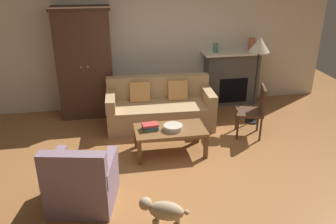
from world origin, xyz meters
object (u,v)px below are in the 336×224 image
at_px(armoire, 85,63).
at_px(side_chair_wooden, 255,108).
at_px(floor_lamp, 259,50).
at_px(mantel_vase_terracotta, 252,44).
at_px(fireplace, 231,77).
at_px(coffee_table, 170,132).
at_px(fruit_bowl, 173,127).
at_px(mantel_vase_jade, 216,48).
at_px(armchair_near_left, 82,183).
at_px(couch, 160,109).
at_px(book_stack, 150,127).
at_px(dog, 163,211).

height_order(armoire, side_chair_wooden, armoire).
bearing_deg(floor_lamp, mantel_vase_terracotta, 73.82).
height_order(fireplace, floor_lamp, floor_lamp).
bearing_deg(coffee_table, mantel_vase_terracotta, 42.41).
height_order(fruit_bowl, mantel_vase_jade, mantel_vase_jade).
bearing_deg(armchair_near_left, couch, 58.64).
relative_size(mantel_vase_jade, mantel_vase_terracotta, 0.69).
relative_size(mantel_vase_terracotta, floor_lamp, 0.16).
height_order(armoire, couch, armoire).
height_order(armoire, fruit_bowl, armoire).
xyz_separation_m(book_stack, floor_lamp, (2.04, 0.83, 0.92)).
xyz_separation_m(fruit_bowl, mantel_vase_terracotta, (1.99, 1.89, 0.79)).
height_order(floor_lamp, dog, floor_lamp).
relative_size(armoire, side_chair_wooden, 2.30).
bearing_deg(fruit_bowl, armoire, 126.17).
bearing_deg(mantel_vase_jade, fruit_bowl, -122.96).
bearing_deg(coffee_table, floor_lamp, 26.29).
bearing_deg(mantel_vase_terracotta, side_chair_wooden, -108.14).
height_order(mantel_vase_jade, floor_lamp, floor_lamp).
bearing_deg(couch, armchair_near_left, -121.36).
bearing_deg(mantel_vase_jade, fireplace, 2.70).
distance_m(mantel_vase_jade, armchair_near_left, 4.00).
bearing_deg(book_stack, side_chair_wooden, 9.56).
bearing_deg(fruit_bowl, fireplace, 49.93).
bearing_deg(armoire, fruit_bowl, -53.83).
xyz_separation_m(couch, mantel_vase_terracotta, (2.02, 0.79, 0.93)).
relative_size(book_stack, dog, 0.49).
xyz_separation_m(fruit_bowl, armchair_near_left, (-1.34, -1.04, -0.14)).
xyz_separation_m(mantel_vase_jade, floor_lamp, (0.47, -0.99, 0.18)).
xyz_separation_m(armoire, book_stack, (1.00, -1.76, -0.57)).
bearing_deg(dog, fruit_bowl, 75.47).
bearing_deg(fruit_bowl, mantel_vase_jade, 57.04).
relative_size(mantel_vase_jade, floor_lamp, 0.11).
bearing_deg(armoire, mantel_vase_jade, 1.34).
relative_size(book_stack, armchair_near_left, 0.29).
xyz_separation_m(armchair_near_left, side_chair_wooden, (2.83, 1.42, 0.20)).
xyz_separation_m(fireplace, armoire, (-2.95, -0.08, 0.47)).
bearing_deg(mantel_vase_jade, book_stack, -130.77).
relative_size(couch, coffee_table, 1.78).
bearing_deg(coffee_table, armchair_near_left, -140.15).
bearing_deg(couch, side_chair_wooden, -25.22).
xyz_separation_m(book_stack, mantel_vase_jade, (1.57, 1.82, 0.74)).
height_order(fireplace, armoire, armoire).
height_order(mantel_vase_terracotta, dog, mantel_vase_terracotta).
relative_size(fireplace, mantel_vase_jade, 6.96).
bearing_deg(couch, mantel_vase_jade, 32.21).
bearing_deg(fireplace, coffee_table, -131.38).
bearing_deg(side_chair_wooden, floor_lamp, 68.26).
relative_size(armoire, book_stack, 7.90).
height_order(coffee_table, fruit_bowl, fruit_bowl).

